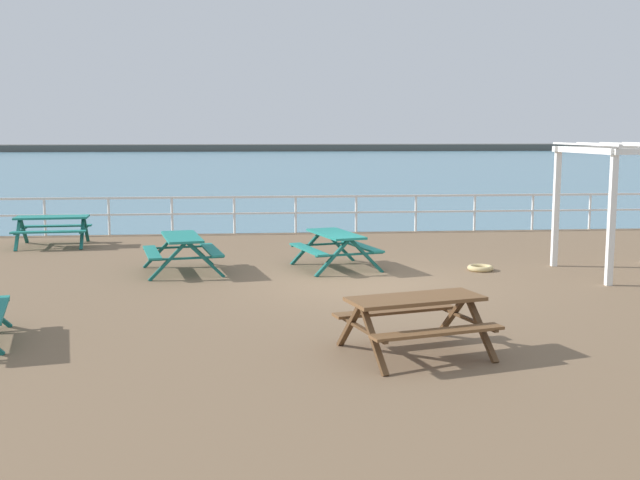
{
  "coord_description": "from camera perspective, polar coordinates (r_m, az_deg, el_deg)",
  "views": [
    {
      "loc": [
        -2.28,
        -14.88,
        2.98
      ],
      "look_at": [
        -0.85,
        0.51,
        0.8
      ],
      "focal_mm": 44.17,
      "sensor_mm": 36.0,
      "label": 1
    }
  ],
  "objects": [
    {
      "name": "seaward_railing",
      "position": [
        22.85,
        0.44,
        2.41
      ],
      "size": [
        23.07,
        0.07,
        1.08
      ],
      "color": "white",
      "rests_on": "ground"
    },
    {
      "name": "picnic_table_seaward",
      "position": [
        10.56,
        6.92,
        -5.13
      ],
      "size": [
        2.13,
        1.92,
        0.8
      ],
      "rotation": [
        0.0,
        0.0,
        0.27
      ],
      "color": "brown",
      "rests_on": "ground"
    },
    {
      "name": "rope_coil",
      "position": [
        17.08,
        11.55,
        -2.0
      ],
      "size": [
        0.55,
        0.55,
        0.11
      ],
      "primitive_type": "torus",
      "color": "tan",
      "rests_on": "ground"
    },
    {
      "name": "ground_plane",
      "position": [
        15.36,
        3.34,
        -3.55
      ],
      "size": [
        30.0,
        24.0,
        0.2
      ],
      "primitive_type": "cube",
      "color": "brown"
    },
    {
      "name": "distant_shoreline",
      "position": [
        110.69,
        -4.16,
        6.46
      ],
      "size": [
        142.0,
        6.0,
        1.8
      ],
      "primitive_type": "cube",
      "color": "#4C4C47",
      "rests_on": "ground"
    },
    {
      "name": "picnic_table_near_left",
      "position": [
        16.69,
        -9.96,
        -0.34
      ],
      "size": [
        1.83,
        2.05,
        0.8
      ],
      "rotation": [
        0.0,
        0.0,
        1.76
      ],
      "color": "#1E7A70",
      "rests_on": "ground"
    },
    {
      "name": "sea_band",
      "position": [
        67.73,
        -3.4,
        5.49
      ],
      "size": [
        142.0,
        90.0,
        0.01
      ],
      "primitive_type": "cube",
      "color": "teal",
      "rests_on": "ground"
    },
    {
      "name": "picnic_table_far_right",
      "position": [
        16.91,
        1.14,
        -0.12
      ],
      "size": [
        1.92,
        2.13,
        0.8
      ],
      "rotation": [
        0.0,
        0.0,
        1.84
      ],
      "color": "#1E7A70",
      "rests_on": "ground"
    },
    {
      "name": "picnic_table_far_left",
      "position": [
        21.27,
        -18.83,
        1.13
      ],
      "size": [
        1.91,
        1.66,
        0.8
      ],
      "rotation": [
        0.0,
        0.0,
        0.08
      ],
      "color": "#1E7A70",
      "rests_on": "ground"
    },
    {
      "name": "lattice_pergola",
      "position": [
        17.41,
        21.72,
        4.22
      ],
      "size": [
        2.65,
        2.77,
        2.7
      ],
      "rotation": [
        0.0,
        0.0,
        0.1
      ],
      "color": "white",
      "rests_on": "ground"
    }
  ]
}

